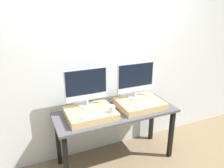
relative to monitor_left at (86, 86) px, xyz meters
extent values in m
cube|color=silver|center=(0.34, 0.24, 0.23)|extent=(8.00, 0.04, 2.60)
cube|color=#47474C|center=(0.34, -0.12, -0.36)|extent=(1.54, 0.59, 0.03)
cube|color=black|center=(-0.37, -0.36, -0.72)|extent=(0.05, 0.05, 0.70)
cube|color=black|center=(1.05, -0.36, -0.72)|extent=(0.05, 0.05, 0.70)
cube|color=black|center=(-0.37, 0.11, -0.72)|extent=(0.05, 0.05, 0.70)
cube|color=black|center=(1.05, 0.11, -0.72)|extent=(0.05, 0.05, 0.70)
cube|color=tan|center=(0.00, -0.12, -0.30)|extent=(0.56, 0.47, 0.08)
cylinder|color=#B2B2B7|center=(0.00, 0.00, -0.25)|extent=(0.19, 0.19, 0.01)
cylinder|color=#B2B2B7|center=(0.00, 0.00, -0.21)|extent=(0.04, 0.04, 0.08)
cube|color=#B2B2B7|center=(0.00, 0.00, 0.03)|extent=(0.52, 0.02, 0.39)
cube|color=black|center=(0.00, -0.01, 0.06)|extent=(0.50, 0.00, 0.30)
cube|color=silver|center=(0.00, -0.01, -0.14)|extent=(0.51, 0.00, 0.06)
cube|color=silver|center=(0.00, -0.29, -0.25)|extent=(0.30, 0.11, 0.01)
cube|color=silver|center=(0.00, -0.29, -0.24)|extent=(0.29, 0.09, 0.00)
cylinder|color=white|center=(0.20, -0.29, -0.21)|extent=(0.08, 0.08, 0.09)
cube|color=tan|center=(0.67, -0.12, -0.30)|extent=(0.56, 0.47, 0.08)
cylinder|color=#B2B2B7|center=(0.67, 0.00, -0.25)|extent=(0.19, 0.19, 0.01)
cylinder|color=#B2B2B7|center=(0.67, 0.00, -0.21)|extent=(0.04, 0.04, 0.08)
cube|color=#B2B2B7|center=(0.67, 0.00, 0.03)|extent=(0.52, 0.02, 0.39)
cube|color=black|center=(0.67, -0.01, 0.06)|extent=(0.50, 0.00, 0.30)
cube|color=silver|center=(0.67, -0.01, -0.14)|extent=(0.51, 0.00, 0.06)
cube|color=silver|center=(0.67, -0.29, -0.25)|extent=(0.30, 0.11, 0.01)
cube|color=silver|center=(0.67, -0.29, -0.24)|extent=(0.29, 0.09, 0.00)
camera|label=1|loc=(-0.70, -2.35, 0.91)|focal=35.00mm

